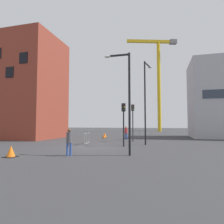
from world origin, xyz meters
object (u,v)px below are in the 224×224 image
object	(u,v)px
traffic_light_far	(133,117)
traffic_cone_on_verge	(104,136)
streetlamp_tall	(146,95)
streetlamp_short	(126,94)
pedestrian_waiting	(69,140)
pedestrian_walking	(126,132)
construction_crane	(158,73)
traffic_cone_by_barrier	(105,135)
traffic_cone_orange	(11,152)
traffic_light_crosswalk	(124,117)

from	to	relation	value
traffic_light_far	traffic_cone_on_verge	world-z (taller)	traffic_light_far
streetlamp_tall	traffic_cone_on_verge	size ratio (longest dim) A/B	15.87
streetlamp_short	traffic_cone_on_verge	distance (m)	15.16
streetlamp_short	pedestrian_waiting	bearing A→B (deg)	-162.62
traffic_light_far	pedestrian_walking	xyz separation A→B (m)	(-1.25, 2.59, -1.77)
construction_crane	traffic_light_far	distance (m)	33.10
traffic_cone_by_barrier	streetlamp_short	bearing A→B (deg)	-68.46
traffic_cone_by_barrier	pedestrian_waiting	bearing A→B (deg)	-80.79
construction_crane	pedestrian_waiting	xyz separation A→B (m)	(-4.50, -40.82, -14.45)
pedestrian_walking	traffic_cone_by_barrier	size ratio (longest dim) A/B	2.41
streetlamp_tall	construction_crane	bearing A→B (deg)	89.13
construction_crane	traffic_cone_by_barrier	xyz separation A→B (m)	(-7.11, -24.76, -15.08)
traffic_light_far	traffic_cone_orange	world-z (taller)	traffic_light_far
construction_crane	pedestrian_walking	bearing A→B (deg)	-96.98
streetlamp_tall	traffic_light_far	size ratio (longest dim) A/B	1.92
construction_crane	streetlamp_tall	distance (m)	35.00
streetlamp_tall	traffic_light_far	bearing A→B (deg)	120.78
pedestrian_waiting	traffic_cone_orange	world-z (taller)	pedestrian_waiting
traffic_cone_orange	traffic_light_crosswalk	bearing A→B (deg)	51.94
traffic_light_crosswalk	streetlamp_tall	bearing A→B (deg)	49.02
pedestrian_walking	traffic_cone_by_barrier	xyz separation A→B (m)	(-3.69, 3.14, -0.63)
streetlamp_tall	pedestrian_waiting	world-z (taller)	streetlamp_tall
traffic_cone_orange	traffic_cone_by_barrier	bearing A→B (deg)	88.47
traffic_light_crosswalk	traffic_cone_by_barrier	world-z (taller)	traffic_light_crosswalk
traffic_light_crosswalk	traffic_light_far	bearing A→B (deg)	89.16
construction_crane	traffic_cone_by_barrier	world-z (taller)	construction_crane
streetlamp_tall	traffic_light_crosswalk	size ratio (longest dim) A/B	2.11
traffic_light_far	traffic_light_crosswalk	xyz separation A→B (m)	(-0.07, -4.79, -0.22)
traffic_cone_on_verge	traffic_cone_orange	bearing A→B (deg)	-92.73
construction_crane	traffic_light_far	bearing A→B (deg)	-94.06
pedestrian_walking	traffic_cone_on_verge	size ratio (longest dim) A/B	3.34
pedestrian_waiting	traffic_cone_by_barrier	xyz separation A→B (m)	(-2.61, 16.06, -0.63)
traffic_light_far	pedestrian_walking	distance (m)	3.38
traffic_light_far	traffic_light_crosswalk	distance (m)	4.80
traffic_light_far	traffic_light_crosswalk	world-z (taller)	traffic_light_far
traffic_light_far	traffic_cone_orange	xyz separation A→B (m)	(-5.40, -11.60, -2.41)
streetlamp_tall	traffic_light_crosswalk	distance (m)	3.38
construction_crane	traffic_light_far	size ratio (longest dim) A/B	5.98
traffic_light_far	traffic_light_crosswalk	bearing A→B (deg)	-90.84
construction_crane	traffic_cone_on_verge	xyz separation A→B (m)	(-6.81, -26.18, -15.18)
traffic_light_crosswalk	traffic_cone_by_barrier	bearing A→B (deg)	114.82
traffic_light_crosswalk	pedestrian_walking	xyz separation A→B (m)	(-1.18, 7.38, -1.55)
streetlamp_short	pedestrian_walking	world-z (taller)	streetlamp_short
traffic_light_crosswalk	pedestrian_waiting	world-z (taller)	traffic_light_crosswalk
streetlamp_tall	traffic_cone_by_barrier	size ratio (longest dim) A/B	11.43
streetlamp_short	traffic_cone_by_barrier	size ratio (longest dim) A/B	9.36
streetlamp_tall	traffic_cone_on_verge	world-z (taller)	streetlamp_tall
streetlamp_tall	pedestrian_waiting	xyz separation A→B (m)	(-4.00, -7.53, -3.66)
traffic_cone_by_barrier	traffic_cone_on_verge	bearing A→B (deg)	-78.15
traffic_cone_orange	construction_crane	bearing A→B (deg)	79.81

